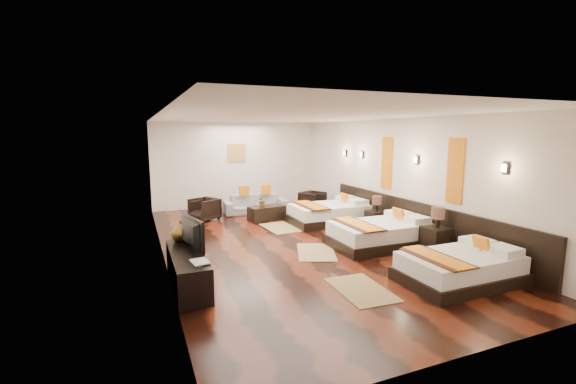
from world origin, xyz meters
name	(u,v)px	position (x,y,z in m)	size (l,w,h in m)	color
floor	(292,243)	(0.00, 0.00, 0.00)	(5.50, 9.50, 0.01)	black
ceiling	(292,116)	(0.00, 0.00, 2.80)	(5.50, 9.50, 0.01)	white
back_wall	(237,165)	(0.00, 4.75, 1.40)	(5.50, 0.01, 2.80)	silver
left_wall	(161,188)	(-2.75, 0.00, 1.40)	(0.01, 9.50, 2.80)	silver
right_wall	(395,176)	(2.75, 0.00, 1.40)	(0.01, 9.50, 2.80)	silver
headboard_panel	(413,220)	(2.71, -0.80, 0.45)	(0.08, 6.60, 0.90)	black
bed_near	(461,267)	(1.69, -3.14, 0.25)	(1.93, 1.21, 0.74)	black
bed_mid	(380,234)	(1.70, -0.95, 0.28)	(2.11, 1.33, 0.81)	black
bed_far	(330,213)	(1.70, 1.36, 0.27)	(2.10, 1.32, 0.80)	black
nightstand_a	(436,237)	(2.44, -1.80, 0.34)	(0.49, 0.49, 0.97)	black
nightstand_b	(376,218)	(2.44, 0.26, 0.31)	(0.44, 0.44, 0.87)	black
jute_mat_near	(361,289)	(0.00, -2.79, 0.01)	(0.75, 1.20, 0.01)	#947A4B
jute_mat_mid	(316,252)	(0.19, -0.82, 0.01)	(0.75, 1.20, 0.01)	#947A4B
jute_mat_far	(281,228)	(0.25, 1.37, 0.01)	(0.75, 1.20, 0.01)	#947A4B
tv_console	(187,270)	(-2.50, -1.59, 0.28)	(0.50, 1.80, 0.55)	black
tv	(187,233)	(-2.45, -1.37, 0.81)	(0.92, 0.12, 0.53)	black
book	(192,263)	(-2.50, -2.16, 0.57)	(0.24, 0.32, 0.03)	black
figurine	(181,231)	(-2.50, -0.85, 0.73)	(0.35, 0.35, 0.37)	brown
sofa	(255,204)	(0.21, 3.41, 0.28)	(1.93, 0.76, 0.56)	gray
armchair_left	(205,209)	(-1.42, 2.98, 0.32)	(0.68, 0.70, 0.64)	black
armchair_right	(313,201)	(1.97, 3.00, 0.31)	(0.67, 0.69, 0.63)	black
coffee_table	(267,213)	(0.21, 2.36, 0.20)	(1.00, 0.50, 0.40)	black
table_plant	(262,201)	(0.11, 2.41, 0.55)	(0.27, 0.23, 0.29)	#316120
orange_panel_a	(455,171)	(2.73, -1.90, 1.70)	(0.04, 0.40, 1.30)	#D86014
orange_panel_b	(387,163)	(2.73, 0.30, 1.70)	(0.04, 0.40, 1.30)	#D86014
sconce_near	(505,168)	(2.70, -3.00, 1.85)	(0.07, 0.12, 0.18)	black
sconce_mid	(416,160)	(2.70, -0.80, 1.85)	(0.07, 0.12, 0.18)	black
sconce_far	(362,155)	(2.70, 1.40, 1.85)	(0.07, 0.12, 0.18)	black
sconce_lounge	(345,153)	(2.70, 2.30, 1.85)	(0.07, 0.12, 0.18)	black
gold_artwork	(237,153)	(0.00, 4.73, 1.80)	(0.60, 0.04, 0.60)	#AD873F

